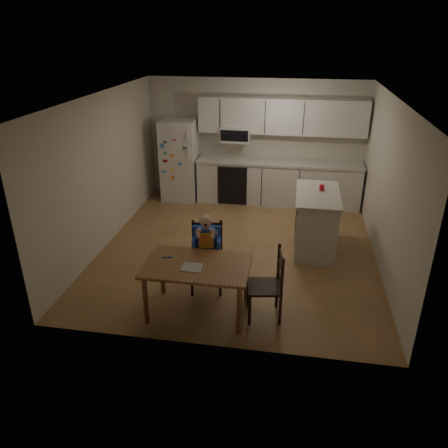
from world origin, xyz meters
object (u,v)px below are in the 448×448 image
chair_booster (207,243)px  chair_side (272,280)px  red_cup (322,188)px  dining_table (197,271)px  refrigerator (180,160)px  kitchen_island (316,221)px

chair_booster → chair_side: chair_booster is taller
red_cup → dining_table: (-1.58, -2.24, -0.42)m
dining_table → chair_booster: chair_booster is taller
refrigerator → chair_booster: size_ratio=1.48×
kitchen_island → red_cup: red_cup is taller
refrigerator → kitchen_island: 3.41m
red_cup → dining_table: size_ratio=0.08×
kitchen_island → chair_booster: (-1.53, -1.48, 0.20)m
red_cup → kitchen_island: bearing=-112.4°
refrigerator → chair_booster: 3.63m
chair_side → dining_table: bearing=-95.3°
refrigerator → dining_table: size_ratio=1.28×
chair_booster → kitchen_island: bearing=35.7°
dining_table → chair_side: bearing=4.0°
kitchen_island → dining_table: 2.60m
refrigerator → dining_table: 4.22m
dining_table → chair_booster: 0.62m
kitchen_island → chair_side: kitchen_island is taller
kitchen_island → chair_side: 2.11m
dining_table → chair_booster: (-0.01, 0.62, 0.08)m
dining_table → chair_booster: size_ratio=1.15×
dining_table → chair_side: size_ratio=1.40×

